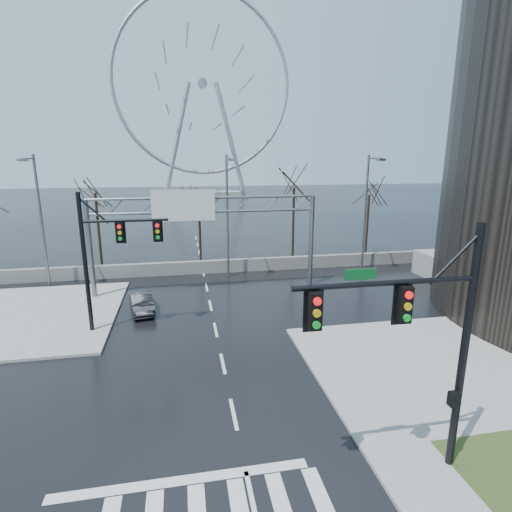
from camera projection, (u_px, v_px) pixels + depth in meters
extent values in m
plane|color=black|center=(234.00, 414.00, 15.60)|extent=(260.00, 260.00, 0.00)
cube|color=gray|center=(433.00, 363.00, 19.29)|extent=(12.00, 10.00, 0.15)
cube|color=gray|center=(35.00, 316.00, 25.06)|extent=(10.00, 12.00, 0.15)
cube|color=slate|center=(203.00, 267.00, 34.56)|extent=(52.00, 0.50, 1.10)
cylinder|color=black|center=(464.00, 354.00, 11.99)|extent=(0.24, 0.24, 8.00)
cylinder|color=black|center=(387.00, 283.00, 10.94)|extent=(5.40, 0.16, 0.16)
cube|color=black|center=(405.00, 304.00, 11.03)|extent=(0.35, 0.28, 1.05)
cube|color=black|center=(315.00, 311.00, 10.56)|extent=(0.35, 0.28, 1.05)
cylinder|color=black|center=(85.00, 265.00, 21.98)|extent=(0.24, 0.24, 8.00)
cylinder|color=black|center=(125.00, 221.00, 21.82)|extent=(4.60, 0.16, 0.16)
cube|color=black|center=(120.00, 232.00, 21.76)|extent=(0.35, 0.28, 1.05)
cube|color=black|center=(158.00, 231.00, 22.12)|extent=(0.35, 0.28, 1.05)
cylinder|color=slate|center=(90.00, 250.00, 27.64)|extent=(0.36, 0.36, 7.00)
cylinder|color=slate|center=(311.00, 242.00, 30.51)|extent=(0.36, 0.36, 7.00)
cylinder|color=slate|center=(205.00, 198.00, 28.24)|extent=(16.00, 0.20, 0.20)
cylinder|color=slate|center=(205.00, 212.00, 28.48)|extent=(16.00, 0.20, 0.20)
cube|color=#0A4F1E|center=(183.00, 205.00, 27.95)|extent=(4.20, 0.10, 2.00)
cube|color=silver|center=(183.00, 206.00, 27.89)|extent=(4.40, 0.02, 2.20)
cylinder|color=slate|center=(42.00, 223.00, 29.91)|extent=(0.20, 0.20, 10.00)
cylinder|color=slate|center=(28.00, 158.00, 27.73)|extent=(0.12, 2.20, 0.12)
cube|color=slate|center=(23.00, 160.00, 26.80)|extent=(0.50, 0.70, 0.18)
cylinder|color=slate|center=(227.00, 218.00, 32.42)|extent=(0.20, 0.20, 10.00)
cylinder|color=slate|center=(228.00, 158.00, 30.24)|extent=(0.12, 2.20, 0.12)
cube|color=slate|center=(230.00, 160.00, 29.31)|extent=(0.50, 0.70, 0.18)
cylinder|color=slate|center=(365.00, 214.00, 34.57)|extent=(0.20, 0.20, 10.00)
cylinder|color=slate|center=(375.00, 158.00, 32.40)|extent=(0.12, 2.20, 0.12)
cube|color=slate|center=(381.00, 160.00, 31.47)|extent=(0.50, 0.70, 0.18)
cylinder|color=black|center=(99.00, 231.00, 35.60)|extent=(0.24, 0.24, 6.75)
cylinder|color=black|center=(200.00, 231.00, 38.28)|extent=(0.24, 0.24, 5.85)
cylinder|color=black|center=(293.00, 224.00, 38.80)|extent=(0.24, 0.24, 7.02)
cylinder|color=black|center=(367.00, 225.00, 40.82)|extent=(0.24, 0.24, 6.12)
cube|color=gray|center=(206.00, 193.00, 107.03)|extent=(18.00, 6.00, 1.00)
torus|color=#B2B2B7|center=(202.00, 83.00, 100.45)|extent=(45.00, 1.00, 45.00)
cylinder|color=#B2B2B7|center=(202.00, 83.00, 100.45)|extent=(2.40, 1.50, 2.40)
cylinder|color=#B2B2B7|center=(177.00, 141.00, 102.54)|extent=(8.28, 1.20, 28.82)
cylinder|color=#B2B2B7|center=(231.00, 141.00, 105.06)|extent=(8.28, 1.20, 28.82)
imported|color=black|center=(142.00, 302.00, 25.92)|extent=(1.99, 3.95, 1.24)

